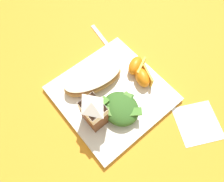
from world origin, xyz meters
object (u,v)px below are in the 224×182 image
at_px(orange_wedge_front, 143,77).
at_px(metal_fork, 110,47).
at_px(green_salad_pile, 121,108).
at_px(orange_wedge_middle, 136,66).
at_px(white_plate, 112,94).
at_px(paper_napkin, 198,123).
at_px(cheesy_pizza_bread, 93,79).
at_px(milk_carton, 94,111).

relative_size(orange_wedge_front, metal_fork, 0.36).
distance_m(green_salad_pile, orange_wedge_middle, 0.14).
bearing_deg(metal_fork, white_plate, 142.79).
bearing_deg(paper_napkin, cheesy_pizza_bread, 27.61).
relative_size(white_plate, metal_fork, 1.48).
xyz_separation_m(green_salad_pile, orange_wedge_front, (0.03, -0.11, -0.00)).
distance_m(paper_napkin, metal_fork, 0.34).
bearing_deg(white_plate, milk_carton, 110.80).
bearing_deg(orange_wedge_front, cheesy_pizza_bread, 52.07).
distance_m(milk_carton, paper_napkin, 0.28).
bearing_deg(green_salad_pile, cheesy_pizza_bread, 0.17).
height_order(orange_wedge_front, metal_fork, orange_wedge_front).
distance_m(white_plate, cheesy_pizza_bread, 0.07).
bearing_deg(orange_wedge_middle, metal_fork, -0.31).
distance_m(milk_carton, orange_wedge_front, 0.18).
distance_m(milk_carton, orange_wedge_middle, 0.19).
distance_m(white_plate, orange_wedge_front, 0.10).
bearing_deg(paper_napkin, orange_wedge_middle, 5.34).
bearing_deg(milk_carton, paper_napkin, -131.00).
distance_m(green_salad_pile, metal_fork, 0.23).
bearing_deg(cheesy_pizza_bread, white_plate, -162.26).
distance_m(white_plate, orange_wedge_middle, 0.11).
relative_size(white_plate, milk_carton, 2.55).
bearing_deg(cheesy_pizza_bread, green_salad_pile, -179.83).
relative_size(cheesy_pizza_bread, orange_wedge_middle, 2.63).
distance_m(orange_wedge_front, metal_fork, 0.16).
bearing_deg(orange_wedge_middle, green_salad_pile, 120.57).
relative_size(cheesy_pizza_bread, milk_carton, 1.67).
distance_m(orange_wedge_front, paper_napkin, 0.19).
distance_m(orange_wedge_middle, metal_fork, 0.12).
height_order(cheesy_pizza_bread, metal_fork, cheesy_pizza_bread).
relative_size(cheesy_pizza_bread, orange_wedge_front, 2.68).
xyz_separation_m(white_plate, green_salad_pile, (-0.06, 0.02, 0.03)).
height_order(milk_carton, orange_wedge_middle, milk_carton).
xyz_separation_m(cheesy_pizza_bread, orange_wedge_middle, (-0.05, -0.12, 0.00)).
relative_size(orange_wedge_middle, paper_napkin, 0.63).
relative_size(cheesy_pizza_bread, metal_fork, 0.97).
xyz_separation_m(green_salad_pile, orange_wedge_middle, (0.07, -0.12, -0.00)).
xyz_separation_m(orange_wedge_front, metal_fork, (0.16, -0.01, -0.03)).
relative_size(white_plate, cheesy_pizza_bread, 1.53).
bearing_deg(metal_fork, cheesy_pizza_bread, 121.74).
relative_size(milk_carton, paper_napkin, 1.00).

